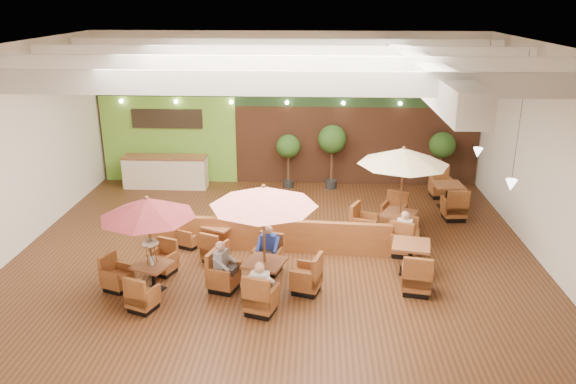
# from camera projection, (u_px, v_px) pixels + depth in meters

# --- Properties ---
(room) EXTENTS (14.04, 14.00, 5.52)m
(room) POSITION_uv_depth(u_px,v_px,m) (287.00, 111.00, 15.52)
(room) COLOR #381E0F
(room) RESTS_ON ground
(service_counter) EXTENTS (3.00, 0.75, 1.18)m
(service_counter) POSITION_uv_depth(u_px,v_px,m) (166.00, 172.00, 20.41)
(service_counter) COLOR beige
(service_counter) RESTS_ON ground
(booth_divider) EXTENTS (6.59, 0.56, 0.91)m
(booth_divider) POSITION_uv_depth(u_px,v_px,m) (270.00, 235.00, 15.32)
(booth_divider) COLOR brown
(booth_divider) RESTS_ON ground
(table_0) EXTENTS (2.35, 2.49, 2.40)m
(table_0) POSITION_uv_depth(u_px,v_px,m) (146.00, 224.00, 12.81)
(table_0) COLOR brown
(table_0) RESTS_ON ground
(table_1) EXTENTS (2.76, 2.76, 2.68)m
(table_1) POSITION_uv_depth(u_px,v_px,m) (264.00, 220.00, 12.75)
(table_1) COLOR brown
(table_1) RESTS_ON ground
(table_2) EXTENTS (2.71, 2.88, 2.75)m
(table_2) POSITION_uv_depth(u_px,v_px,m) (400.00, 173.00, 15.61)
(table_2) COLOR brown
(table_2) RESTS_ON ground
(table_3) EXTENTS (1.73, 2.45, 1.46)m
(table_3) POSITION_uv_depth(u_px,v_px,m) (212.00, 233.00, 15.54)
(table_3) COLOR brown
(table_3) RESTS_ON ground
(table_4) EXTENTS (1.07, 2.82, 1.02)m
(table_4) POSITION_uv_depth(u_px,v_px,m) (410.00, 259.00, 14.11)
(table_4) COLOR brown
(table_4) RESTS_ON ground
(table_5) EXTENTS (1.01, 2.82, 1.04)m
(table_5) POSITION_uv_depth(u_px,v_px,m) (447.00, 196.00, 18.47)
(table_5) COLOR brown
(table_5) RESTS_ON ground
(topiary_0) EXTENTS (0.85, 0.85, 1.98)m
(topiary_0) POSITION_uv_depth(u_px,v_px,m) (288.00, 148.00, 20.09)
(topiary_0) COLOR black
(topiary_0) RESTS_ON ground
(topiary_1) EXTENTS (1.00, 1.00, 2.33)m
(topiary_1) POSITION_uv_depth(u_px,v_px,m) (332.00, 142.00, 19.93)
(topiary_1) COLOR black
(topiary_1) RESTS_ON ground
(topiary_2) EXTENTS (0.92, 0.92, 2.13)m
(topiary_2) POSITION_uv_depth(u_px,v_px,m) (442.00, 147.00, 19.80)
(topiary_2) COLOR black
(topiary_2) RESTS_ON ground
(diner_0) EXTENTS (0.42, 0.36, 0.81)m
(diner_0) POSITION_uv_depth(u_px,v_px,m) (261.00, 282.00, 12.18)
(diner_0) COLOR white
(diner_0) RESTS_ON ground
(diner_1) EXTENTS (0.42, 0.36, 0.79)m
(diner_1) POSITION_uv_depth(u_px,v_px,m) (268.00, 245.00, 14.03)
(diner_1) COLOR #2942B3
(diner_1) RESTS_ON ground
(diner_2) EXTENTS (0.39, 0.43, 0.79)m
(diner_2) POSITION_uv_depth(u_px,v_px,m) (223.00, 261.00, 13.15)
(diner_2) COLOR gray
(diner_2) RESTS_ON ground
(diner_3) EXTENTS (0.40, 0.37, 0.72)m
(diner_3) POSITION_uv_depth(u_px,v_px,m) (404.00, 229.00, 15.07)
(diner_3) COLOR #2942B3
(diner_3) RESTS_ON ground
(diner_4) EXTENTS (0.43, 0.38, 0.79)m
(diner_4) POSITION_uv_depth(u_px,v_px,m) (405.00, 228.00, 15.06)
(diner_4) COLOR white
(diner_4) RESTS_ON ground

